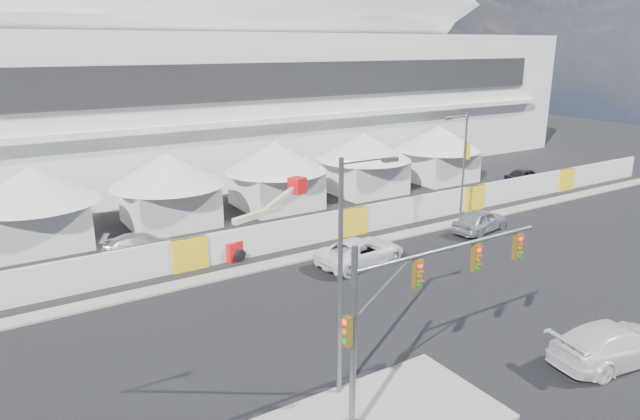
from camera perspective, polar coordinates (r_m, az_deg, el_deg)
ground at (r=26.66m, az=11.26°, el=-13.17°), size 160.00×160.00×0.00m
far_curb at (r=48.35m, az=18.33°, el=-0.08°), size 80.00×1.20×0.12m
stadium at (r=63.30m, az=-9.24°, el=12.85°), size 80.00×24.80×21.98m
tent_row at (r=44.97m, az=-9.51°, el=3.41°), size 53.40×8.40×5.40m
hoarding_fence at (r=40.09m, az=3.33°, el=-1.14°), size 70.00×0.25×2.00m
scaffold_tower at (r=81.90m, az=17.71°, el=10.61°), size 4.40×4.40×12.00m
sedan_silver at (r=42.36m, az=15.73°, el=-1.01°), size 2.87×5.22×1.68m
pickup_curb at (r=34.88m, az=4.09°, el=-4.17°), size 3.41×6.17×1.64m
pickup_near at (r=27.53m, az=27.31°, el=-11.77°), size 3.29×6.27×1.73m
lot_car_b at (r=58.29m, az=19.83°, el=3.21°), size 1.97×4.64×1.57m
lot_car_c at (r=37.98m, az=-17.34°, el=-3.35°), size 3.71×5.22×1.40m
traffic_mast at (r=19.96m, az=7.97°, el=-10.75°), size 8.78×0.66×6.81m
streetlight_median at (r=20.62m, az=2.59°, el=-5.30°), size 2.52×0.25×9.12m
streetlight_curb at (r=43.08m, az=14.05°, el=4.80°), size 2.44×0.55×8.22m
boom_lift at (r=37.36m, az=-6.61°, el=-2.42°), size 8.13×2.96×3.99m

